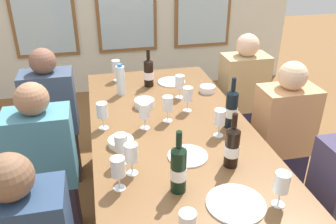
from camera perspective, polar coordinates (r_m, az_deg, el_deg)
ground_plane at (r=2.64m, az=0.66°, el=-16.80°), size 12.00×12.00×0.00m
dining_table at (r=2.22m, az=0.75°, el=-4.34°), size 1.00×2.11×0.74m
white_plate_0 at (r=2.86m, az=0.58°, el=4.91°), size 0.22×0.22×0.01m
white_plate_1 at (r=1.93m, az=3.23°, el=-7.15°), size 0.22×0.22×0.01m
white_plate_2 at (r=1.66m, az=10.97°, el=-14.46°), size 0.27×0.27×0.01m
wine_bottle_0 at (r=1.63m, az=1.72°, el=-9.22°), size 0.08×0.08×0.32m
wine_bottle_1 at (r=2.76m, az=-3.18°, el=6.45°), size 0.08×0.08×0.30m
wine_bottle_2 at (r=2.19m, az=10.29°, el=0.57°), size 0.08×0.08×0.33m
wine_bottle_3 at (r=1.83m, az=10.40°, el=-5.56°), size 0.08×0.08×0.31m
tasting_bowl_0 at (r=2.45m, az=-3.88°, el=1.43°), size 0.14×0.14×0.05m
tasting_bowl_1 at (r=2.03m, az=-7.69°, el=-4.89°), size 0.15×0.15×0.04m
tasting_bowl_2 at (r=2.70m, az=6.46°, el=3.74°), size 0.12×0.12×0.05m
water_bottle at (r=2.63m, az=-7.72°, el=5.16°), size 0.06×0.06×0.24m
wine_glass_0 at (r=1.75m, az=-6.02°, el=-6.84°), size 0.07×0.07×0.17m
wine_glass_1 at (r=2.22m, az=-0.03°, el=1.28°), size 0.07×0.07×0.17m
wine_glass_2 at (r=1.83m, az=-7.65°, el=-5.23°), size 0.07×0.07×0.17m
wine_glass_3 at (r=2.17m, az=-10.65°, el=0.17°), size 0.07×0.07×0.17m
wine_glass_4 at (r=1.63m, az=18.07°, el=-10.97°), size 0.07×0.07×0.17m
wine_glass_5 at (r=1.66m, az=-8.14°, el=-9.11°), size 0.07×0.07×0.17m
wine_glass_6 at (r=2.08m, az=8.41°, el=-0.95°), size 0.07×0.07×0.17m
wine_glass_7 at (r=2.55m, az=1.92°, el=4.85°), size 0.07×0.07×0.17m
wine_glass_8 at (r=2.36m, az=3.23°, el=2.75°), size 0.07×0.07×0.17m
wine_glass_9 at (r=2.14m, az=-3.86°, el=0.19°), size 0.07×0.07×0.17m
wine_glass_10 at (r=1.38m, az=3.19°, el=-17.81°), size 0.07×0.07×0.17m
wine_glass_11 at (r=2.89m, az=-8.46°, el=7.25°), size 0.07×0.07×0.17m
seated_person_0 at (r=2.86m, az=-18.23°, el=-1.46°), size 0.38×0.24×1.11m
seated_person_1 at (r=3.13m, az=11.96°, el=1.98°), size 0.38×0.24×1.11m
seated_person_2 at (r=2.31m, az=-19.29°, el=-9.04°), size 0.38×0.24×1.11m
seated_person_3 at (r=2.60m, az=18.00°, el=-4.47°), size 0.38×0.24×1.11m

